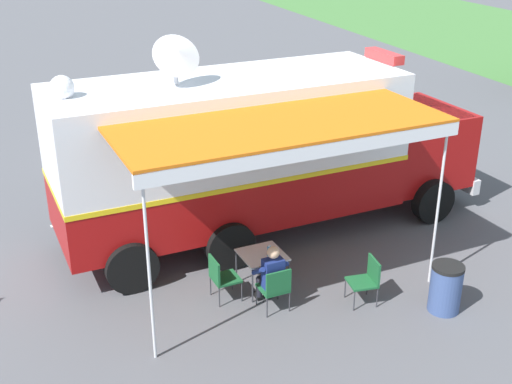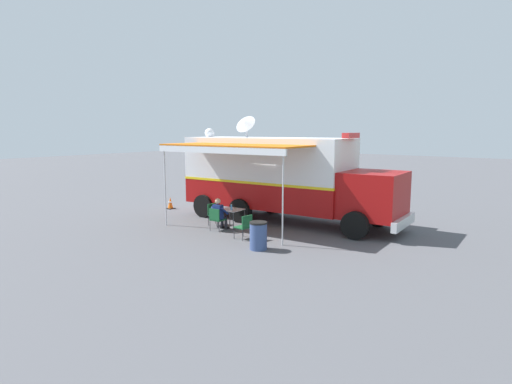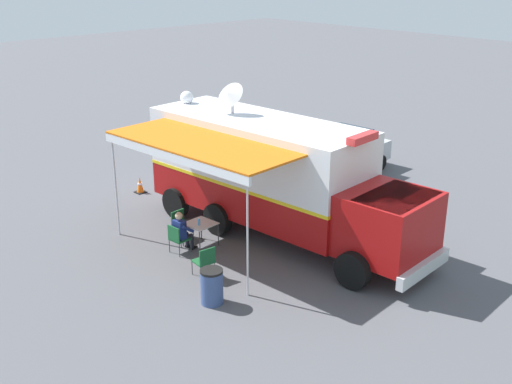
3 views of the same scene
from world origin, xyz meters
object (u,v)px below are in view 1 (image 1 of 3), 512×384
folding_chair_beside_table (221,275)px  seated_responder (271,274)px  folding_table (262,257)px  folding_chair_spare_by_truck (367,277)px  folding_chair_at_table (275,286)px  car_behind_truck (111,126)px  trash_bin (446,288)px  command_truck (263,148)px  water_bottle (269,251)px

folding_chair_beside_table → seated_responder: seated_responder is taller
folding_table → folding_chair_spare_by_truck: folding_chair_spare_by_truck is taller
folding_chair_at_table → car_behind_truck: car_behind_truck is taller
folding_chair_beside_table → trash_bin: trash_bin is taller
command_truck → car_behind_truck: (-5.99, -2.23, -1.06)m
water_bottle → folding_chair_at_table: water_bottle is taller
water_bottle → folding_chair_spare_by_truck: (1.02, 1.49, -0.32)m
command_truck → seated_responder: bearing=-19.3°
command_truck → seated_responder: (2.83, -0.99, -1.29)m
water_bottle → folding_chair_beside_table: water_bottle is taller
folding_chair_at_table → folding_chair_spare_by_truck: same height
folding_chair_beside_table → seated_responder: 0.94m
folding_table → folding_chair_at_table: bearing=-5.2°
command_truck → seated_responder: size_ratio=7.69×
folding_table → seated_responder: bearing=-7.8°
folding_table → folding_chair_beside_table: 0.87m
water_bottle → folding_chair_beside_table: bearing=-91.3°
seated_responder → car_behind_truck: (-8.82, -1.24, 0.23)m
command_truck → car_behind_truck: command_truck is taller
water_bottle → car_behind_truck: car_behind_truck is taller
command_truck → water_bottle: size_ratio=42.93×
water_bottle → seated_responder: 0.56m
folding_table → seated_responder: seated_responder is taller
folding_chair_beside_table → folding_table: bearing=95.9°
water_bottle → trash_bin: 3.21m
folding_chair_beside_table → seated_responder: size_ratio=0.70×
water_bottle → car_behind_truck: (-8.32, -1.41, 0.05)m
folding_chair_at_table → car_behind_truck: 9.10m
folding_table → folding_chair_beside_table: size_ratio=0.97×
folding_chair_at_table → folding_table: bearing=174.8°
folding_table → trash_bin: bearing=55.6°
folding_chair_at_table → folding_chair_spare_by_truck: (0.33, 1.66, 0.00)m
folding_chair_at_table → car_behind_truck: (-9.01, -1.25, 0.37)m
trash_bin → car_behind_truck: (-10.08, -4.06, 0.42)m
folding_chair_at_table → folding_chair_spare_by_truck: 1.69m
folding_table → command_truck: bearing=157.8°
folding_chair_at_table → folding_chair_beside_table: same height
folding_chair_at_table → seated_responder: 0.23m
folding_chair_spare_by_truck → seated_responder: bearing=-107.3°
folding_table → folding_chair_beside_table: (0.09, -0.85, -0.16)m
folding_table → trash_bin: trash_bin is taller
seated_responder → folding_chair_spare_by_truck: bearing=72.7°
water_bottle → folding_chair_beside_table: size_ratio=0.26×
folding_chair_spare_by_truck → car_behind_truck: car_behind_truck is taller
seated_responder → trash_bin: seated_responder is taller
seated_responder → trash_bin: (1.26, 2.83, -0.20)m
folding_chair_at_table → command_truck: bearing=162.0°
car_behind_truck → trash_bin: bearing=21.9°
folding_table → seated_responder: 0.62m
water_bottle → folding_chair_at_table: size_ratio=0.26×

